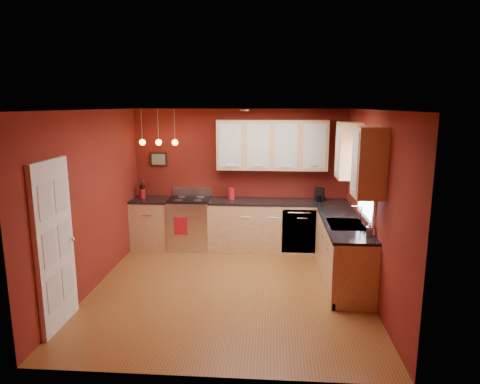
# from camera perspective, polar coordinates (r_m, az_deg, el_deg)

# --- Properties ---
(floor) EXTENTS (4.20, 4.20, 0.00)m
(floor) POSITION_cam_1_polar(r_m,az_deg,el_deg) (6.48, -1.41, -12.75)
(floor) COLOR #95592B
(floor) RESTS_ON ground
(ceiling) EXTENTS (4.00, 4.20, 0.02)m
(ceiling) POSITION_cam_1_polar(r_m,az_deg,el_deg) (5.91, -1.53, 10.90)
(ceiling) COLOR white
(ceiling) RESTS_ON wall_back
(wall_back) EXTENTS (4.00, 0.02, 2.60)m
(wall_back) POSITION_cam_1_polar(r_m,az_deg,el_deg) (8.12, -0.02, 1.85)
(wall_back) COLOR maroon
(wall_back) RESTS_ON floor
(wall_front) EXTENTS (4.00, 0.02, 2.60)m
(wall_front) POSITION_cam_1_polar(r_m,az_deg,el_deg) (4.06, -4.39, -8.15)
(wall_front) COLOR maroon
(wall_front) RESTS_ON floor
(wall_left) EXTENTS (0.02, 4.20, 2.60)m
(wall_left) POSITION_cam_1_polar(r_m,az_deg,el_deg) (6.56, -19.12, -1.11)
(wall_left) COLOR maroon
(wall_left) RESTS_ON floor
(wall_right) EXTENTS (0.02, 4.20, 2.60)m
(wall_right) POSITION_cam_1_polar(r_m,az_deg,el_deg) (6.20, 17.27, -1.72)
(wall_right) COLOR maroon
(wall_right) RESTS_ON floor
(base_cabinets_back_left) EXTENTS (0.70, 0.60, 0.90)m
(base_cabinets_back_left) POSITION_cam_1_polar(r_m,az_deg,el_deg) (8.30, -11.64, -4.19)
(base_cabinets_back_left) COLOR #DCAF76
(base_cabinets_back_left) RESTS_ON floor
(base_cabinets_back_right) EXTENTS (2.54, 0.60, 0.90)m
(base_cabinets_back_right) POSITION_cam_1_polar(r_m,az_deg,el_deg) (7.99, 5.07, -4.60)
(base_cabinets_back_right) COLOR #DCAF76
(base_cabinets_back_right) RESTS_ON floor
(base_cabinets_right) EXTENTS (0.60, 2.10, 0.90)m
(base_cabinets_right) POSITION_cam_1_polar(r_m,az_deg,el_deg) (6.80, 13.51, -7.82)
(base_cabinets_right) COLOR #DCAF76
(base_cabinets_right) RESTS_ON floor
(counter_back_left) EXTENTS (0.70, 0.62, 0.04)m
(counter_back_left) POSITION_cam_1_polar(r_m,az_deg,el_deg) (8.18, -11.78, -1.02)
(counter_back_left) COLOR black
(counter_back_left) RESTS_ON base_cabinets_back_left
(counter_back_right) EXTENTS (2.54, 0.62, 0.04)m
(counter_back_right) POSITION_cam_1_polar(r_m,az_deg,el_deg) (7.88, 5.13, -1.31)
(counter_back_right) COLOR black
(counter_back_right) RESTS_ON base_cabinets_back_right
(counter_right) EXTENTS (0.62, 2.10, 0.04)m
(counter_right) POSITION_cam_1_polar(r_m,az_deg,el_deg) (6.66, 13.70, -4.00)
(counter_right) COLOR black
(counter_right) RESTS_ON base_cabinets_right
(gas_range) EXTENTS (0.76, 0.64, 1.11)m
(gas_range) POSITION_cam_1_polar(r_m,az_deg,el_deg) (8.12, -6.68, -4.14)
(gas_range) COLOR silver
(gas_range) RESTS_ON floor
(dishwasher_front) EXTENTS (0.60, 0.02, 0.80)m
(dishwasher_front) POSITION_cam_1_polar(r_m,az_deg,el_deg) (7.73, 7.85, -5.23)
(dishwasher_front) COLOR silver
(dishwasher_front) RESTS_ON base_cabinets_back_right
(sink) EXTENTS (0.50, 0.70, 0.33)m
(sink) POSITION_cam_1_polar(r_m,az_deg,el_deg) (6.52, 13.93, -4.39)
(sink) COLOR gray
(sink) RESTS_ON counter_right
(window) EXTENTS (0.06, 1.02, 1.22)m
(window) POSITION_cam_1_polar(r_m,az_deg,el_deg) (6.41, 16.66, 2.28)
(window) COLOR white
(window) RESTS_ON wall_right
(door_left_wall) EXTENTS (0.12, 0.82, 2.05)m
(door_left_wall) POSITION_cam_1_polar(r_m,az_deg,el_deg) (5.58, -23.47, -6.55)
(door_left_wall) COLOR white
(door_left_wall) RESTS_ON floor
(upper_cabinets_back) EXTENTS (2.00, 0.35, 0.90)m
(upper_cabinets_back) POSITION_cam_1_polar(r_m,az_deg,el_deg) (7.84, 4.29, 6.27)
(upper_cabinets_back) COLOR #DCAF76
(upper_cabinets_back) RESTS_ON wall_back
(upper_cabinets_right) EXTENTS (0.35, 1.95, 0.90)m
(upper_cabinets_right) POSITION_cam_1_polar(r_m,az_deg,el_deg) (6.37, 15.43, 4.67)
(upper_cabinets_right) COLOR #DCAF76
(upper_cabinets_right) RESTS_ON wall_right
(wall_picture) EXTENTS (0.32, 0.03, 0.26)m
(wall_picture) POSITION_cam_1_polar(r_m,az_deg,el_deg) (8.30, -10.79, 4.31)
(wall_picture) COLOR black
(wall_picture) RESTS_ON wall_back
(pendant_lights) EXTENTS (0.71, 0.11, 0.66)m
(pendant_lights) POSITION_cam_1_polar(r_m,az_deg,el_deg) (7.92, -10.80, 6.58)
(pendant_lights) COLOR gray
(pendant_lights) RESTS_ON ceiling
(red_canister) EXTENTS (0.14, 0.14, 0.21)m
(red_canister) POSITION_cam_1_polar(r_m,az_deg,el_deg) (7.98, -1.17, -0.18)
(red_canister) COLOR #B11320
(red_canister) RESTS_ON counter_back_right
(red_vase) EXTENTS (0.11, 0.11, 0.17)m
(red_vase) POSITION_cam_1_polar(r_m,az_deg,el_deg) (8.30, -12.88, -0.16)
(red_vase) COLOR #B11320
(red_vase) RESTS_ON counter_back_left
(flowers) EXTENTS (0.13, 0.13, 0.20)m
(flowers) POSITION_cam_1_polar(r_m,az_deg,el_deg) (8.27, -12.93, 0.98)
(flowers) COLOR #B11320
(flowers) RESTS_ON red_vase
(coffee_maker) EXTENTS (0.19, 0.19, 0.24)m
(coffee_maker) POSITION_cam_1_polar(r_m,az_deg,el_deg) (7.93, 10.54, -0.41)
(coffee_maker) COLOR black
(coffee_maker) RESTS_ON counter_back_right
(soap_pump) EXTENTS (0.10, 0.10, 0.19)m
(soap_pump) POSITION_cam_1_polar(r_m,az_deg,el_deg) (6.01, 16.89, -4.73)
(soap_pump) COLOR silver
(soap_pump) RESTS_ON counter_right
(dish_towel) EXTENTS (0.25, 0.02, 0.34)m
(dish_towel) POSITION_cam_1_polar(r_m,az_deg,el_deg) (7.82, -7.91, -4.49)
(dish_towel) COLOR #B11320
(dish_towel) RESTS_ON gas_range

